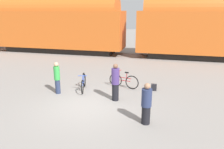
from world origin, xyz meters
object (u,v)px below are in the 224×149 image
(bicycle_maroon, at_px, (124,81))
(person_in_purple, at_px, (115,82))
(person_in_green, at_px, (57,78))
(person_in_navy, at_px, (146,104))
(backpack, at_px, (154,87))
(freight_train, at_px, (131,24))
(bicycle_blue, at_px, (83,83))

(bicycle_maroon, bearing_deg, person_in_purple, -91.45)
(person_in_green, bearing_deg, person_in_navy, -166.02)
(bicycle_maroon, relative_size, backpack, 4.94)
(person_in_purple, xyz_separation_m, backpack, (1.66, 1.74, -0.71))
(freight_train, distance_m, person_in_purple, 10.80)
(bicycle_maroon, bearing_deg, backpack, -1.10)
(person_in_navy, height_order, backpack, person_in_navy)
(backpack, bearing_deg, person_in_purple, -133.63)
(bicycle_maroon, xyz_separation_m, person_in_purple, (-0.05, -1.78, 0.48))
(person_in_navy, xyz_separation_m, person_in_green, (-4.60, 2.02, 0.05))
(bicycle_blue, relative_size, backpack, 5.05)
(person_in_navy, distance_m, backpack, 3.65)
(bicycle_maroon, height_order, person_in_green, person_in_green)
(bicycle_maroon, xyz_separation_m, backpack, (1.62, -0.03, -0.22))
(person_in_purple, bearing_deg, backpack, 162.28)
(backpack, bearing_deg, freight_train, 107.19)
(person_in_navy, bearing_deg, bicycle_maroon, -125.34)
(person_in_purple, bearing_deg, person_in_navy, 66.44)
(person_in_green, bearing_deg, bicycle_maroon, -114.49)
(backpack, bearing_deg, bicycle_maroon, 178.90)
(freight_train, distance_m, person_in_navy, 12.87)
(freight_train, distance_m, bicycle_blue, 10.00)
(bicycle_maroon, distance_m, person_in_navy, 3.97)
(bicycle_blue, bearing_deg, person_in_navy, -38.24)
(person_in_green, height_order, backpack, person_in_green)
(person_in_navy, relative_size, person_in_purple, 0.90)
(person_in_green, distance_m, backpack, 4.98)
(bicycle_maroon, height_order, backpack, bicycle_maroon)
(freight_train, bearing_deg, person_in_purple, -84.24)
(bicycle_maroon, relative_size, person_in_purple, 0.96)
(freight_train, height_order, backpack, freight_train)
(person_in_green, xyz_separation_m, person_in_purple, (3.01, -0.16, 0.05))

